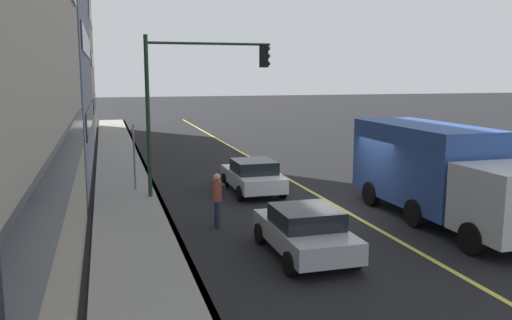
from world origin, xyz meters
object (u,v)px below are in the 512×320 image
(car_silver, at_px, (305,231))
(car_white, at_px, (253,176))
(truck_blue, at_px, (440,171))
(pedestrian_with_backpack, at_px, (218,196))
(traffic_light_mast, at_px, (195,87))
(street_sign_post, at_px, (134,153))

(car_silver, bearing_deg, car_white, -5.43)
(car_white, distance_m, truck_blue, 7.59)
(car_white, distance_m, car_silver, 7.87)
(pedestrian_with_backpack, bearing_deg, traffic_light_mast, -0.71)
(car_silver, height_order, street_sign_post, street_sign_post)
(truck_blue, bearing_deg, car_silver, 110.35)
(pedestrian_with_backpack, bearing_deg, street_sign_post, 21.62)
(traffic_light_mast, bearing_deg, truck_blue, -127.68)
(car_silver, xyz_separation_m, truck_blue, (2.07, -5.59, 0.98))
(truck_blue, bearing_deg, pedestrian_with_backpack, 80.47)
(car_white, height_order, traffic_light_mast, traffic_light_mast)
(car_white, height_order, pedestrian_with_backpack, pedestrian_with_backpack)
(car_white, xyz_separation_m, traffic_light_mast, (-0.17, 2.39, 3.65))
(traffic_light_mast, xyz_separation_m, street_sign_post, (1.35, 2.32, -2.69))
(car_silver, distance_m, pedestrian_with_backpack, 3.73)
(car_silver, distance_m, traffic_light_mast, 8.65)
(car_white, xyz_separation_m, truck_blue, (-5.76, -4.85, 0.97))
(car_silver, distance_m, street_sign_post, 9.90)
(car_white, bearing_deg, pedestrian_with_backpack, 151.69)
(truck_blue, height_order, traffic_light_mast, traffic_light_mast)
(car_white, xyz_separation_m, pedestrian_with_backpack, (-4.53, 2.44, 0.33))
(truck_blue, bearing_deg, street_sign_post, 54.00)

